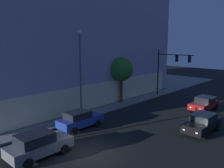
# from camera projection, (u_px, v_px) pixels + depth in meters

# --- Properties ---
(ground_plane) EXTENTS (120.00, 120.00, 0.00)m
(ground_plane) POSITION_uv_depth(u_px,v_px,m) (88.00, 153.00, 17.61)
(ground_plane) COLOR black
(modern_building) EXTENTS (29.76, 25.08, 17.57)m
(modern_building) POSITION_uv_depth(u_px,v_px,m) (48.00, 36.00, 36.90)
(modern_building) COLOR #4C4C51
(modern_building) RESTS_ON ground
(traffic_light_far_corner) EXTENTS (0.38, 5.35, 6.58)m
(traffic_light_far_corner) POSITION_uv_depth(u_px,v_px,m) (170.00, 64.00, 34.24)
(traffic_light_far_corner) COLOR black
(traffic_light_far_corner) RESTS_ON sidewalk_corner
(street_lamp_sidewalk) EXTENTS (0.44, 0.44, 8.98)m
(street_lamp_sidewalk) POSITION_uv_depth(u_px,v_px,m) (80.00, 64.00, 24.65)
(street_lamp_sidewalk) COLOR #4C4C4C
(street_lamp_sidewalk) RESTS_ON sidewalk_corner
(sidewalk_tree) EXTENTS (3.08, 3.08, 5.86)m
(sidewalk_tree) POSITION_uv_depth(u_px,v_px,m) (121.00, 69.00, 30.91)
(sidewalk_tree) COLOR brown
(sidewalk_tree) RESTS_ON sidewalk_corner
(car_grey) EXTENTS (4.57, 2.24, 1.76)m
(car_grey) POSITION_uv_depth(u_px,v_px,m) (38.00, 145.00, 16.84)
(car_grey) COLOR slate
(car_grey) RESTS_ON ground
(car_blue) EXTENTS (4.39, 2.11, 1.65)m
(car_blue) POSITION_uv_depth(u_px,v_px,m) (80.00, 119.00, 22.43)
(car_blue) COLOR navy
(car_blue) RESTS_ON ground
(car_black) EXTENTS (4.50, 2.15, 1.62)m
(car_black) POSITION_uv_depth(u_px,v_px,m) (202.00, 123.00, 21.50)
(car_black) COLOR black
(car_black) RESTS_ON ground
(car_red) EXTENTS (4.33, 2.20, 1.59)m
(car_red) POSITION_uv_depth(u_px,v_px,m) (204.00, 103.00, 28.27)
(car_red) COLOR maroon
(car_red) RESTS_ON ground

